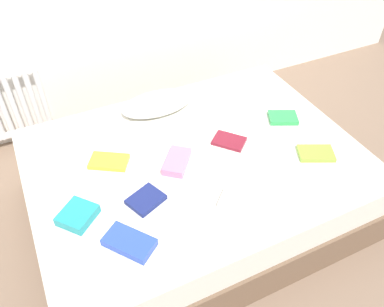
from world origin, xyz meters
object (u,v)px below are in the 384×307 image
Objects in this scene: textbook_green at (283,118)px; textbook_navy at (146,200)px; bed at (195,185)px; textbook_yellow at (109,161)px; textbook_teal at (78,215)px; textbook_blue at (129,242)px; textbook_pink at (177,162)px; textbook_maroon at (229,141)px; textbook_white at (242,204)px; pillow at (157,103)px; textbook_lime at (316,153)px; radiator at (3,107)px.

textbook_navy is at bearing -140.18° from textbook_green.
textbook_navy is at bearing -152.59° from bed.
bed is at bearing 12.97° from textbook_yellow.
textbook_teal is 0.33m from textbook_blue.
textbook_pink is at bearing 12.93° from textbook_navy.
textbook_maroon is (0.73, -0.14, -0.00)m from textbook_yellow.
textbook_maroon is (0.19, 0.48, -0.00)m from textbook_white.
textbook_teal is 0.64m from textbook_pink.
textbook_green is 0.44m from textbook_maroon.
textbook_teal is at bearing -135.79° from pillow.
textbook_pink reaches higher than textbook_white.
textbook_yellow is 0.75m from textbook_maroon.
textbook_yellow reaches higher than bed.
pillow is (-0.03, 0.54, 0.31)m from bed.
pillow reaches higher than textbook_pink.
textbook_maroon is (0.25, 0.02, 0.26)m from bed.
textbook_yellow is 0.40m from textbook_pink.
textbook_white and textbook_navy have the same top height.
textbook_green is (1.18, -0.10, 0.00)m from textbook_yellow.
pillow reaches higher than bed.
textbook_lime is (0.69, -0.84, -0.04)m from pillow.
textbook_blue is (-0.62, 0.02, 0.01)m from textbook_white.
textbook_pink is (-0.38, -0.04, 0.01)m from textbook_maroon.
pillow is at bearing 41.35° from textbook_navy.
pillow is 2.58× the size of textbook_maroon.
textbook_white is at bearing -117.89° from textbook_pink.
pillow is 2.24× the size of textbook_yellow.
pillow is 1.11m from textbook_blue.
textbook_green is (0.69, 0.07, 0.27)m from bed.
textbook_lime is at bearing 9.58° from textbook_yellow.
textbook_teal is 1.42m from textbook_lime.
textbook_green is 0.89× the size of textbook_lime.
textbook_maroon is 1.08× the size of textbook_navy.
textbook_green is 0.84× the size of textbook_pink.
textbook_navy is at bearing -44.25° from textbook_yellow.
textbook_yellow is 1.01× the size of textbook_pink.
pillow reaches higher than textbook_white.
textbook_green is 0.96× the size of textbook_maroon.
pillow is 0.56m from textbook_pink.
textbook_lime is at bearing 58.51° from textbook_blue.
radiator is 1.51m from textbook_pink.
radiator is (-1.01, 1.20, 0.15)m from bed.
radiator is 2.80× the size of textbook_yellow.
radiator is 2.04m from textbook_green.
textbook_teal is 0.97× the size of textbook_navy.
bed is 0.74m from textbook_green.
textbook_yellow is at bearing 177.44° from textbook_white.
radiator is at bearing 157.98° from textbook_blue.
textbook_white is 1.07× the size of textbook_pink.
textbook_pink reaches higher than textbook_lime.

